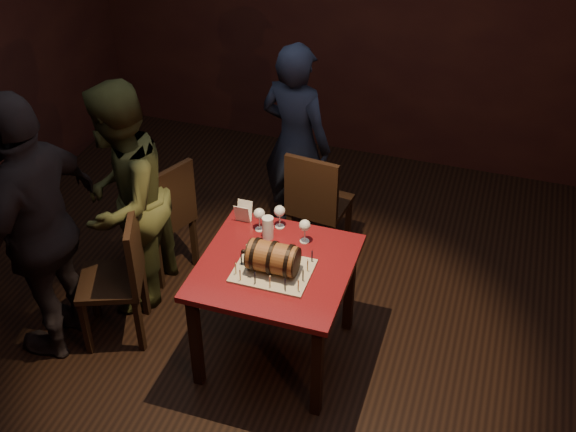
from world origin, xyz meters
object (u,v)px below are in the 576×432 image
at_px(wine_glass_right, 305,226).
at_px(person_back, 296,143).
at_px(wine_glass_mid, 280,212).
at_px(chair_left_rear, 165,214).
at_px(chair_back, 316,202).
at_px(person_left_front, 40,229).
at_px(pub_table, 276,279).
at_px(chair_left_front, 122,272).
at_px(barrel_cake, 273,258).
at_px(person_left_rear, 123,200).
at_px(wine_glass_left, 259,215).
at_px(pint_of_ale, 268,228).

relative_size(wine_glass_right, person_back, 0.10).
height_order(wine_glass_mid, chair_left_rear, chair_left_rear).
bearing_deg(chair_back, person_left_front, -135.43).
bearing_deg(wine_glass_right, pub_table, -110.36).
relative_size(chair_left_front, person_back, 0.59).
xyz_separation_m(chair_back, chair_left_front, (-0.95, -1.14, 0.00)).
relative_size(barrel_cake, wine_glass_right, 2.15).
xyz_separation_m(wine_glass_mid, chair_back, (0.05, 0.66, -0.34)).
relative_size(wine_glass_right, person_left_rear, 0.10).
height_order(pub_table, wine_glass_left, wine_glass_left).
bearing_deg(pint_of_ale, chair_back, 83.47).
distance_m(wine_glass_right, chair_left_rear, 1.20).
bearing_deg(pint_of_ale, person_left_front, -156.75).
height_order(wine_glass_mid, chair_back, chair_back).
bearing_deg(person_back, wine_glass_mid, 117.02).
xyz_separation_m(chair_left_rear, person_left_front, (-0.37, -0.85, 0.38)).
distance_m(barrel_cake, wine_glass_right, 0.35).
relative_size(chair_left_rear, chair_left_front, 1.00).
relative_size(wine_glass_left, person_left_front, 0.09).
xyz_separation_m(pub_table, chair_back, (-0.04, 1.02, -0.12)).
bearing_deg(wine_glass_left, chair_back, 77.10).
height_order(pub_table, wine_glass_right, wine_glass_right).
height_order(wine_glass_mid, person_left_front, person_left_front).
relative_size(chair_back, person_left_rear, 0.57).
distance_m(wine_glass_right, person_left_front, 1.59).
distance_m(chair_left_rear, person_left_front, 1.00).
bearing_deg(chair_back, chair_left_rear, -153.93).
xyz_separation_m(pub_table, barrel_cake, (0.01, -0.06, 0.21)).
bearing_deg(barrel_cake, wine_glass_mid, 103.46).
bearing_deg(pub_table, chair_left_rear, 151.93).
xyz_separation_m(barrel_cake, chair_left_rear, (-1.03, 0.61, -0.33)).
distance_m(barrel_cake, person_back, 1.43).
bearing_deg(chair_left_front, wine_glass_right, 19.56).
relative_size(barrel_cake, pint_of_ale, 2.30).
xyz_separation_m(chair_left_front, person_left_rear, (-0.14, 0.35, 0.30)).
distance_m(wine_glass_right, person_left_rear, 1.23).
xyz_separation_m(wine_glass_left, person_left_rear, (-0.92, -0.07, -0.05)).
bearing_deg(wine_glass_left, chair_left_rear, 163.07).
relative_size(wine_glass_left, wine_glass_right, 1.00).
xyz_separation_m(chair_left_front, person_back, (0.70, 1.45, 0.27)).
height_order(wine_glass_left, person_left_rear, person_left_rear).
relative_size(pint_of_ale, person_back, 0.09).
bearing_deg(wine_glass_left, pint_of_ale, -37.50).
distance_m(chair_left_rear, chair_left_front, 0.66).
distance_m(chair_back, person_left_rear, 1.38).
height_order(barrel_cake, chair_left_rear, barrel_cake).
height_order(pub_table, person_left_front, person_left_front).
distance_m(wine_glass_mid, wine_glass_right, 0.22).
xyz_separation_m(wine_glass_left, person_left_front, (-1.18, -0.60, 0.04)).
relative_size(pub_table, chair_back, 0.97).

